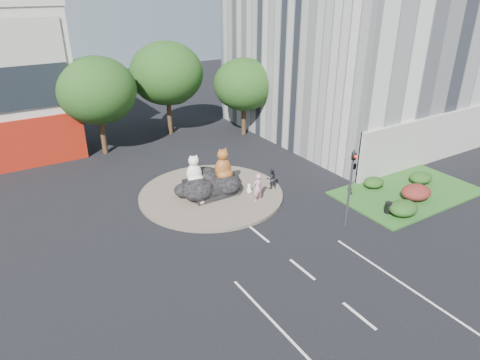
# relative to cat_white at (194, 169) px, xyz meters

# --- Properties ---
(ground) EXTENTS (120.00, 120.00, 0.00)m
(ground) POSITION_rel_cat_white_xyz_m (1.04, -10.39, -2.12)
(ground) COLOR black
(ground) RESTS_ON ground
(roundabout_island) EXTENTS (10.00, 10.00, 0.20)m
(roundabout_island) POSITION_rel_cat_white_xyz_m (1.04, -0.39, -2.02)
(roundabout_island) COLOR brown
(roundabout_island) RESTS_ON ground
(rock_plinth) EXTENTS (3.20, 2.60, 0.90)m
(rock_plinth) POSITION_rel_cat_white_xyz_m (1.04, -0.39, -1.47)
(rock_plinth) COLOR black
(rock_plinth) RESTS_ON roundabout_island
(grass_verge) EXTENTS (10.00, 6.00, 0.12)m
(grass_verge) POSITION_rel_cat_white_xyz_m (13.04, -7.39, -2.06)
(grass_verge) COLOR #24511B
(grass_verge) RESTS_ON ground
(tree_left) EXTENTS (6.46, 6.46, 8.27)m
(tree_left) POSITION_rel_cat_white_xyz_m (-2.89, 11.67, 3.13)
(tree_left) COLOR #382314
(tree_left) RESTS_ON ground
(tree_mid) EXTENTS (6.84, 6.84, 8.76)m
(tree_mid) POSITION_rel_cat_white_xyz_m (4.11, 13.67, 3.44)
(tree_mid) COLOR #382314
(tree_mid) RESTS_ON ground
(tree_right) EXTENTS (5.70, 5.70, 7.30)m
(tree_right) POSITION_rel_cat_white_xyz_m (10.11, 9.67, 2.51)
(tree_right) COLOR #382314
(tree_right) RESTS_ON ground
(hedge_near_green) EXTENTS (2.00, 1.60, 0.90)m
(hedge_near_green) POSITION_rel_cat_white_xyz_m (10.04, -9.39, -1.55)
(hedge_near_green) COLOR #1A3E13
(hedge_near_green) RESTS_ON grass_verge
(hedge_red) EXTENTS (2.20, 1.76, 0.99)m
(hedge_red) POSITION_rel_cat_white_xyz_m (12.54, -8.39, -1.50)
(hedge_red) COLOR #541B16
(hedge_red) RESTS_ON grass_verge
(hedge_mid_green) EXTENTS (1.80, 1.44, 0.81)m
(hedge_mid_green) POSITION_rel_cat_white_xyz_m (15.04, -6.89, -1.59)
(hedge_mid_green) COLOR #1A3E13
(hedge_mid_green) RESTS_ON grass_verge
(hedge_back_green) EXTENTS (1.60, 1.28, 0.72)m
(hedge_back_green) POSITION_rel_cat_white_xyz_m (11.54, -5.59, -1.64)
(hedge_back_green) COLOR #1A3E13
(hedge_back_green) RESTS_ON grass_verge
(traffic_light) EXTENTS (0.44, 1.24, 5.00)m
(traffic_light) POSITION_rel_cat_white_xyz_m (6.14, -8.40, 1.50)
(traffic_light) COLOR #595B60
(traffic_light) RESTS_ON ground
(street_lamp) EXTENTS (2.34, 0.22, 8.06)m
(street_lamp) POSITION_rel_cat_white_xyz_m (13.86, -2.39, 2.44)
(street_lamp) COLOR #595B60
(street_lamp) RESTS_ON ground
(cat_white) EXTENTS (1.48, 1.38, 2.03)m
(cat_white) POSITION_rel_cat_white_xyz_m (0.00, 0.00, 0.00)
(cat_white) COLOR white
(cat_white) RESTS_ON rock_plinth
(cat_tabby) EXTENTS (1.42, 1.24, 2.28)m
(cat_tabby) POSITION_rel_cat_white_xyz_m (2.00, -0.45, 0.12)
(cat_tabby) COLOR #A95E23
(cat_tabby) RESTS_ON rock_plinth
(kitten_calico) EXTENTS (0.74, 0.72, 0.94)m
(kitten_calico) POSITION_rel_cat_white_xyz_m (-0.29, -1.47, -1.45)
(kitten_calico) COLOR silver
(kitten_calico) RESTS_ON roundabout_island
(kitten_white) EXTENTS (0.59, 0.58, 0.74)m
(kitten_white) POSITION_rel_cat_white_xyz_m (3.28, -1.81, -1.55)
(kitten_white) COLOR white
(kitten_white) RESTS_ON roundabout_island
(pedestrian_pink) EXTENTS (0.74, 0.53, 1.93)m
(pedestrian_pink) POSITION_rel_cat_white_xyz_m (3.16, -3.05, -0.95)
(pedestrian_pink) COLOR pink
(pedestrian_pink) RESTS_ON roundabout_island
(pedestrian_dark) EXTENTS (0.83, 0.70, 1.49)m
(pedestrian_dark) POSITION_rel_cat_white_xyz_m (5.04, -1.99, -1.17)
(pedestrian_dark) COLOR black
(pedestrian_dark) RESTS_ON roundabout_island
(litter_bin) EXTENTS (0.53, 0.53, 0.71)m
(litter_bin) POSITION_rel_cat_white_xyz_m (9.45, -8.73, -1.64)
(litter_bin) COLOR black
(litter_bin) RESTS_ON grass_verge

